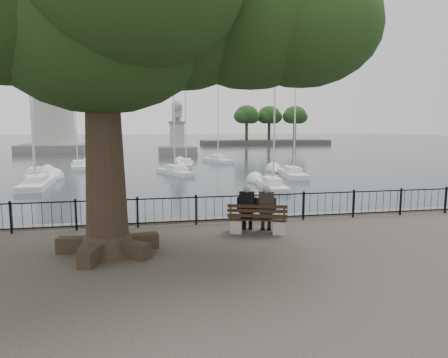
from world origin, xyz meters
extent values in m
cube|color=slate|center=(0.00, 3.00, -0.50)|extent=(200.00, 0.40, 1.20)
plane|color=#232A30|center=(0.00, 103.00, -1.00)|extent=(260.00, 260.00, 0.00)
cube|color=black|center=(0.00, 2.50, 0.98)|extent=(22.00, 0.04, 0.04)
cube|color=black|center=(0.00, 2.50, 0.15)|extent=(22.00, 0.04, 0.04)
cube|color=#A2A09B|center=(0.16, 1.25, 0.22)|extent=(0.49, 0.56, 0.43)
cube|color=#A2A09B|center=(1.47, 0.84, 0.22)|extent=(0.49, 0.56, 0.43)
cube|color=black|center=(0.82, 1.04, 0.47)|extent=(1.97, 1.06, 0.04)
cube|color=black|center=(0.73, 0.77, 0.79)|extent=(1.83, 0.60, 0.42)
cube|color=black|center=(0.49, 1.15, 0.60)|extent=(0.46, 0.41, 0.25)
cube|color=black|center=(0.46, 1.04, 1.00)|extent=(0.52, 0.38, 0.63)
sphere|color=tan|center=(0.47, 1.08, 1.44)|extent=(0.24, 0.24, 0.24)
ellipsoid|color=#A6A6A6|center=(0.46, 1.06, 1.48)|extent=(0.25, 0.25, 0.22)
cube|color=black|center=(0.58, 1.45, 0.24)|extent=(0.46, 0.54, 0.47)
cube|color=black|center=(1.09, 0.97, 0.60)|extent=(0.46, 0.41, 0.25)
cube|color=black|center=(1.05, 0.86, 1.00)|extent=(0.52, 0.38, 0.63)
sphere|color=tan|center=(1.07, 0.90, 1.44)|extent=(0.24, 0.24, 0.24)
ellipsoid|color=#A6A6A6|center=(1.06, 0.88, 1.48)|extent=(0.25, 0.25, 0.22)
cube|color=black|center=(1.18, 1.26, 0.24)|extent=(0.46, 0.54, 0.47)
cone|color=black|center=(-3.76, -0.09, 0.27)|extent=(1.80, 1.80, 0.53)
cone|color=black|center=(-3.76, -0.09, 3.18)|extent=(1.17, 1.17, 6.36)
ellipsoid|color=#1A3614|center=(-3.76, -0.09, 6.15)|extent=(6.15, 6.15, 4.80)
ellipsoid|color=#1A3614|center=(-1.74, 0.33, 6.57)|extent=(5.51, 5.51, 4.30)
ellipsoid|color=#1A3614|center=(0.27, 0.02, 6.36)|extent=(4.88, 4.88, 3.80)
ellipsoid|color=#1A3614|center=(1.65, -0.41, 6.15)|extent=(4.24, 4.24, 3.31)
ellipsoid|color=#1A3614|center=(-4.71, 1.82, 6.79)|extent=(4.88, 4.88, 3.80)
ellipsoid|color=#1A3614|center=(-0.89, 1.39, 7.00)|extent=(4.67, 4.67, 3.64)
cube|color=slate|center=(-18.00, 62.00, -0.40)|extent=(10.78, 10.78, 1.40)
cone|color=#A2A09B|center=(-18.00, 62.00, 12.93)|extent=(6.90, 6.90, 25.86)
cube|color=slate|center=(2.00, 50.00, -0.40)|extent=(5.56, 5.56, 1.40)
cube|color=#A2A09B|center=(2.00, 50.00, 1.95)|extent=(2.04, 2.41, 3.71)
cube|color=slate|center=(2.00, 50.00, 3.96)|extent=(2.41, 2.77, 0.30)
cube|color=#A2A09B|center=(2.00, 50.28, 4.76)|extent=(1.21, 2.04, 1.30)
cube|color=#A2A09B|center=(2.00, 49.35, 5.41)|extent=(1.39, 0.93, 1.48)
sphere|color=#A2A09B|center=(2.00, 48.98, 6.43)|extent=(1.58, 1.58, 1.58)
cube|color=silver|center=(-10.55, 19.78, -0.90)|extent=(2.06, 6.28, 0.69)
cube|color=silver|center=(-10.55, 19.78, -0.40)|extent=(1.40, 2.59, 0.52)
cylinder|color=silver|center=(-10.55, 19.43, 5.13)|extent=(0.14, 0.14, 11.46)
cube|color=silver|center=(-0.12, 25.72, -0.90)|extent=(3.33, 5.19, 0.56)
cube|color=silver|center=(-0.12, 25.72, -0.40)|extent=(1.78, 2.30, 0.42)
cylinder|color=silver|center=(-0.12, 25.43, 4.64)|extent=(0.11, 0.11, 10.48)
cube|color=silver|center=(6.07, 15.72, -0.90)|extent=(1.87, 5.18, 0.56)
cube|color=silver|center=(6.07, 15.72, -0.40)|extent=(1.22, 2.15, 0.42)
cylinder|color=silver|center=(6.07, 15.43, 4.24)|extent=(0.11, 0.11, 9.69)
cube|color=silver|center=(10.03, 22.16, -0.90)|extent=(2.39, 5.98, 0.65)
cube|color=silver|center=(10.03, 22.16, -0.40)|extent=(1.49, 2.51, 0.48)
cylinder|color=silver|center=(10.03, 21.84, 4.09)|extent=(0.13, 0.13, 9.38)
cube|color=silver|center=(-9.71, 32.76, -0.90)|extent=(2.25, 5.28, 0.57)
cube|color=silver|center=(-9.71, 32.76, -0.40)|extent=(1.37, 2.23, 0.43)
cylinder|color=silver|center=(-9.71, 32.48, 4.94)|extent=(0.11, 0.11, 11.09)
cube|color=silver|center=(1.61, 32.73, -0.90)|extent=(2.23, 5.37, 0.58)
cube|color=silver|center=(1.61, 32.73, -0.40)|extent=(1.38, 2.26, 0.43)
cylinder|color=silver|center=(1.61, 32.44, 4.57)|extent=(0.12, 0.12, 10.34)
cube|color=silver|center=(5.96, 37.09, -0.90)|extent=(3.38, 5.71, 0.61)
cube|color=silver|center=(5.96, 37.09, -0.40)|extent=(1.84, 2.50, 0.46)
cylinder|color=silver|center=(5.96, 36.79, 4.49)|extent=(0.12, 0.12, 10.19)
cube|color=silver|center=(-7.96, 40.50, -0.90)|extent=(1.76, 5.09, 0.56)
cube|color=silver|center=(-7.96, 40.50, -0.40)|extent=(1.17, 2.11, 0.42)
cylinder|color=silver|center=(-7.96, 40.22, 5.30)|extent=(0.11, 0.11, 11.80)
cube|color=silver|center=(-12.35, 26.38, -0.90)|extent=(1.87, 4.77, 0.52)
cube|color=silver|center=(-12.35, 26.38, -0.40)|extent=(1.18, 2.00, 0.39)
cylinder|color=silver|center=(-12.35, 26.12, 4.22)|extent=(0.10, 0.10, 9.64)
cube|color=#3C3630|center=(25.00, 80.00, -0.50)|extent=(30.00, 8.00, 1.20)
cylinder|color=black|center=(20.00, 78.00, 2.00)|extent=(0.70, 0.70, 4.00)
ellipsoid|color=#1A3614|center=(20.00, 78.00, 6.00)|extent=(5.20, 5.20, 4.16)
cylinder|color=black|center=(26.00, 80.00, 2.00)|extent=(0.70, 0.70, 4.00)
ellipsoid|color=#1A3614|center=(26.00, 80.00, 6.00)|extent=(5.20, 5.20, 4.16)
cylinder|color=black|center=(32.00, 79.00, 2.00)|extent=(0.70, 0.70, 4.00)
ellipsoid|color=#1A3614|center=(32.00, 79.00, 6.00)|extent=(5.20, 5.20, 4.16)
camera|label=1|loc=(-2.66, -11.13, 3.46)|focal=32.00mm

